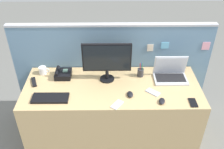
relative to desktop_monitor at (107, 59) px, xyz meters
name	(u,v)px	position (x,y,z in m)	size (l,w,h in m)	color
ground_plane	(112,133)	(0.05, -0.14, -1.01)	(10.00, 10.00, 0.00)	slate
desk	(112,111)	(0.05, -0.14, -0.64)	(1.93, 0.76, 0.75)	tan
cubicle_divider	(112,72)	(0.06, 0.28, -0.36)	(2.36, 0.08, 1.30)	#6084A3
desktop_monitor	(107,59)	(0.00, 0.00, 0.00)	(0.53, 0.16, 0.45)	black
laptop	(170,73)	(0.72, 0.02, -0.19)	(0.37, 0.24, 0.26)	silver
desk_phone	(63,74)	(-0.51, 0.05, -0.22)	(0.18, 0.19, 0.10)	black
keyboard_main	(50,98)	(-0.58, -0.34, -0.25)	(0.37, 0.16, 0.02)	black
computer_mouse_right_hand	(162,101)	(0.55, -0.41, -0.24)	(0.06, 0.10, 0.03)	black
computer_mouse_left_hand	(130,94)	(0.24, -0.30, -0.24)	(0.06, 0.10, 0.03)	black
pen_cup	(141,72)	(0.38, 0.05, -0.21)	(0.07, 0.07, 0.18)	#333338
cell_phone_black_slab	(193,103)	(0.86, -0.42, -0.26)	(0.07, 0.14, 0.01)	black
cell_phone_white_slab	(117,104)	(0.10, -0.44, -0.26)	(0.07, 0.14, 0.01)	silver
cell_phone_silver_slab	(153,92)	(0.49, -0.25, -0.26)	(0.08, 0.15, 0.01)	#B7BAC1
tv_remote	(34,82)	(-0.81, -0.06, -0.25)	(0.04, 0.17, 0.02)	black
coffee_mug	(43,70)	(-0.75, 0.12, -0.22)	(0.12, 0.09, 0.09)	white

